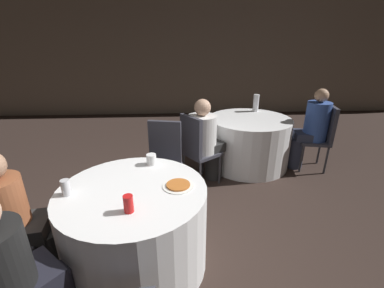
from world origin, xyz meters
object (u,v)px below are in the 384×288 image
at_px(person_floral_shirt, 18,222).
at_px(soda_can_silver, 66,188).
at_px(table_near, 136,228).
at_px(person_white_shirt, 206,141).
at_px(soda_can_red, 128,204).
at_px(chair_far_southwest, 196,146).
at_px(pizza_plate_near, 178,185).
at_px(person_black_shirt, 19,277).
at_px(chair_far_east, 322,133).
at_px(bottle_far, 256,103).
at_px(chair_near_north, 164,156).
at_px(person_blue_shirt, 310,130).
at_px(table_far, 248,142).

relative_size(person_floral_shirt, soda_can_silver, 9.26).
distance_m(table_near, person_floral_shirt, 0.85).
bearing_deg(person_white_shirt, soda_can_red, -57.97).
bearing_deg(person_floral_shirt, chair_far_southwest, 125.91).
bearing_deg(pizza_plate_near, person_black_shirt, -143.94).
distance_m(person_floral_shirt, soda_can_silver, 0.42).
bearing_deg(chair_far_east, bottle_far, 64.67).
height_order(chair_near_north, soda_can_red, chair_near_north).
bearing_deg(chair_far_east, person_white_shirt, 111.40).
height_order(chair_far_east, person_white_shirt, person_white_shirt).
height_order(person_blue_shirt, person_floral_shirt, person_blue_shirt).
xyz_separation_m(soda_can_silver, bottle_far, (2.08, 2.32, 0.07)).
bearing_deg(chair_near_north, chair_far_east, -152.15).
distance_m(person_white_shirt, soda_can_red, 1.80).
distance_m(table_far, person_floral_shirt, 3.00).
bearing_deg(person_white_shirt, table_far, 90.00).
height_order(chair_far_east, soda_can_red, chair_far_east).
bearing_deg(bottle_far, person_black_shirt, -126.65).
distance_m(table_far, person_white_shirt, 0.89).
relative_size(table_near, person_black_shirt, 1.02).
height_order(chair_far_southwest, soda_can_red, chair_far_southwest).
bearing_deg(soda_can_silver, pizza_plate_near, 5.58).
bearing_deg(table_far, table_near, -127.36).
relative_size(pizza_plate_near, soda_can_silver, 2.04).
xyz_separation_m(table_far, person_black_shirt, (-1.96, -2.49, 0.21)).
distance_m(person_floral_shirt, pizza_plate_near, 1.19).
relative_size(table_near, chair_far_east, 1.21).
xyz_separation_m(person_black_shirt, pizza_plate_near, (0.89, 0.65, 0.17)).
relative_size(table_near, pizza_plate_near, 4.64).
distance_m(chair_far_east, soda_can_red, 3.09).
relative_size(person_blue_shirt, person_black_shirt, 1.05).
xyz_separation_m(chair_far_southwest, person_floral_shirt, (-1.40, -1.40, 0.01)).
relative_size(pizza_plate_near, soda_can_red, 2.04).
bearing_deg(table_far, soda_can_silver, -134.55).
height_order(chair_far_southwest, person_blue_shirt, person_blue_shirt).
height_order(table_near, person_white_shirt, person_white_shirt).
relative_size(person_white_shirt, bottle_far, 4.22).
bearing_deg(person_white_shirt, bottle_far, 99.94).
distance_m(person_black_shirt, soda_can_red, 0.70).
height_order(person_blue_shirt, pizza_plate_near, person_blue_shirt).
height_order(person_black_shirt, bottle_far, person_black_shirt).
bearing_deg(chair_near_north, person_blue_shirt, -150.05).
relative_size(table_near, chair_near_north, 1.21).
xyz_separation_m(table_far, soda_can_silver, (-1.89, -1.92, 0.43)).
xyz_separation_m(chair_far_southwest, bottle_far, (1.03, 1.00, 0.31)).
xyz_separation_m(table_near, chair_far_east, (2.43, 1.65, 0.20)).
bearing_deg(pizza_plate_near, person_blue_shirt, 41.04).
bearing_deg(person_white_shirt, soda_can_silver, -74.99).
relative_size(person_white_shirt, person_blue_shirt, 0.96).
bearing_deg(chair_far_east, pizza_plate_near, 139.99).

